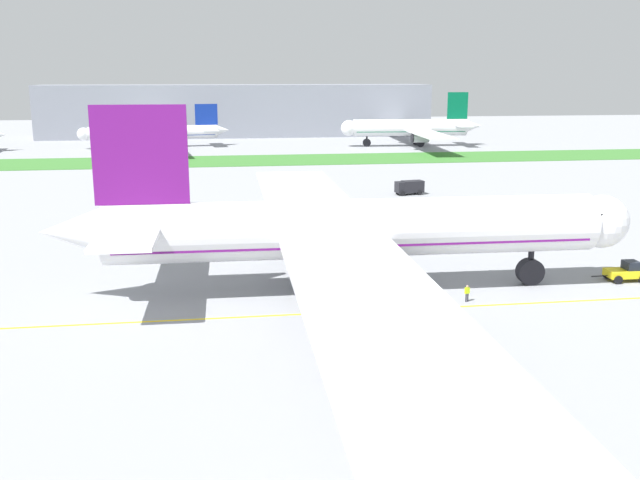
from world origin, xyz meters
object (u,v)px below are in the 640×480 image
Objects in this scene: airliner_foreground at (347,230)px; pushback_tug at (626,272)px; ground_crew_wingwalker_port at (467,292)px; ground_crew_marshaller_front at (351,275)px; parked_airliner_far_outer at (412,128)px; service_truck_baggage_loader at (409,187)px; parked_airliner_far_right at (156,133)px.

airliner_foreground is 16.14× the size of pushback_tug.
ground_crew_marshaller_front is (-9.96, 7.33, 0.01)m from ground_crew_wingwalker_port.
parked_airliner_far_outer is (47.06, 145.38, -0.86)m from airliner_foreground.
service_truck_baggage_loader is at bearing 79.72° from ground_crew_wingwalker_port.
parked_airliner_far_outer reaches higher than service_truck_baggage_loader.
service_truck_baggage_loader is 0.07× the size of parked_airliner_far_right.
parked_airliner_far_right is at bearing 111.39° from pushback_tug.
service_truck_baggage_loader is 0.08× the size of parked_airliner_far_outer.
ground_crew_wingwalker_port is at bearing -36.35° from ground_crew_marshaller_front.
ground_crew_marshaller_front reaches higher than ground_crew_wingwalker_port.
parked_airliner_far_outer is (24.85, 88.13, 4.06)m from service_truck_baggage_loader.
airliner_foreground is at bearing -112.36° from ground_crew_marshaller_front.
ground_crew_wingwalker_port is at bearing -166.77° from pushback_tug.
ground_crew_marshaller_front is 0.02× the size of parked_airliner_far_right.
service_truck_baggage_loader is 91.66m from parked_airliner_far_outer.
ground_crew_wingwalker_port is (-19.27, -4.53, 0.04)m from pushback_tug.
parked_airliner_far_right is (-40.91, 158.19, 3.32)m from ground_crew_wingwalker_port.
ground_crew_wingwalker_port is 154.72m from parked_airliner_far_outer.
airliner_foreground is 1.38× the size of parked_airliner_far_outer.
pushback_tug reaches higher than ground_crew_marshaller_front.
parked_airliner_far_right is (-29.99, 153.20, -2.03)m from airliner_foreground.
parked_airliner_far_outer reaches higher than ground_crew_wingwalker_port.
parked_airliner_far_right is 77.45m from parked_airliner_far_outer.
ground_crew_marshaller_front is at bearing -111.16° from service_truck_baggage_loader.
ground_crew_marshaller_front is at bearing -107.86° from parked_airliner_far_outer.
airliner_foreground reaches higher than ground_crew_wingwalker_port.
service_truck_baggage_loader is at bearing 97.87° from pushback_tug.
service_truck_baggage_loader is (-7.98, 57.71, 0.47)m from pushback_tug.
pushback_tug is at bearing -5.47° from ground_crew_marshaller_front.
parked_airliner_far_right is (-60.18, 153.66, 3.35)m from pushback_tug.
pushback_tug is at bearing -96.60° from parked_airliner_far_outer.
ground_crew_marshaller_front is 0.02× the size of parked_airliner_far_outer.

